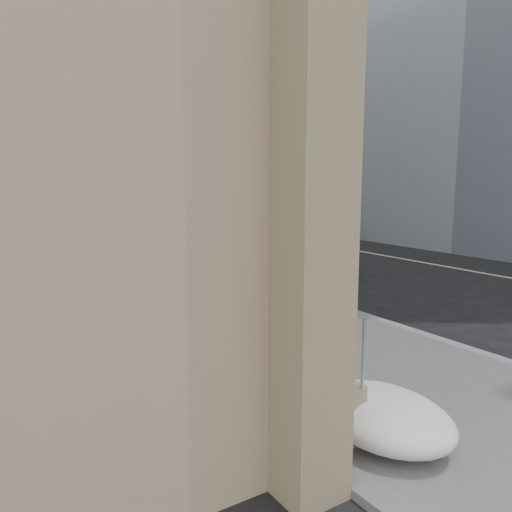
{
  "coord_description": "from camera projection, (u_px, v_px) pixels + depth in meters",
  "views": [
    {
      "loc": [
        -6.03,
        -6.24,
        3.5
      ],
      "look_at": [
        -0.05,
        3.23,
        1.7
      ],
      "focal_mm": 35.0,
      "sensor_mm": 36.0,
      "label": 1
    }
  ],
  "objects": [
    {
      "name": "mounted_horse_right",
      "position": [
        213.0,
        258.0,
        13.98
      ],
      "size": [
        2.07,
        2.2,
        2.64
      ],
      "rotation": [
        0.0,
        0.0,
        2.81
      ],
      "color": "#512417",
      "rests_on": "sidewalk"
    },
    {
      "name": "pedestrian",
      "position": [
        304.0,
        271.0,
        12.7
      ],
      "size": [
        1.25,
        0.83,
        1.97
      ],
      "primitive_type": "imported",
      "rotation": [
        0.0,
        0.0,
        -0.33
      ],
      "color": "black",
      "rests_on": "sidewalk"
    },
    {
      "name": "ground",
      "position": [
        354.0,
        373.0,
        8.95
      ],
      "size": [
        140.0,
        140.0,
        0.0
      ],
      "primitive_type": "plane",
      "color": "black",
      "rests_on": "ground"
    },
    {
      "name": "traffic_signal",
      "position": [
        109.0,
        167.0,
        27.77
      ],
      "size": [
        4.1,
        0.22,
        6.0
      ],
      "color": "#2D2D30",
      "rests_on": "ground"
    },
    {
      "name": "snow_bank",
      "position": [
        130.0,
        279.0,
        14.89
      ],
      "size": [
        1.7,
        18.1,
        0.76
      ],
      "color": "silver",
      "rests_on": "sidewalk"
    },
    {
      "name": "car_silver",
      "position": [
        311.0,
        251.0,
        19.22
      ],
      "size": [
        1.72,
        3.96,
        1.33
      ],
      "primitive_type": "imported",
      "rotation": [
        0.0,
        0.0,
        -0.04
      ],
      "color": "gray",
      "rests_on": "ground"
    },
    {
      "name": "curb",
      "position": [
        220.0,
        269.0,
        18.67
      ],
      "size": [
        0.24,
        80.0,
        0.12
      ],
      "primitive_type": "cube",
      "color": "slate",
      "rests_on": "ground"
    },
    {
      "name": "sidewalk",
      "position": [
        153.0,
        276.0,
        17.29
      ],
      "size": [
        5.0,
        80.0,
        0.12
      ],
      "primitive_type": "cube",
      "color": "#57575A",
      "rests_on": "ground"
    },
    {
      "name": "bg_building_mid",
      "position": [
        29.0,
        86.0,
        58.93
      ],
      "size": [
        30.0,
        12.0,
        28.0
      ],
      "primitive_type": "cube",
      "color": "slate",
      "rests_on": "ground"
    },
    {
      "name": "streetlight_far",
      "position": [
        72.0,
        162.0,
        38.05
      ],
      "size": [
        1.71,
        0.24,
        8.0
      ],
      "color": "#2D2D30",
      "rests_on": "ground"
    },
    {
      "name": "far_podium",
      "position": [
        445.0,
        206.0,
        25.15
      ],
      "size": [
        2.0,
        80.0,
        4.0
      ],
      "primitive_type": "cube",
      "color": "#867356",
      "rests_on": "ground"
    },
    {
      "name": "streetlight_mid",
      "position": [
        177.0,
        151.0,
        21.35
      ],
      "size": [
        1.71,
        0.24,
        8.0
      ],
      "color": "#2D2D30",
      "rests_on": "ground"
    },
    {
      "name": "car_grey",
      "position": [
        315.0,
        226.0,
        29.16
      ],
      "size": [
        2.13,
        4.36,
        1.22
      ],
      "primitive_type": "imported",
      "rotation": [
        0.0,
        0.0,
        3.04
      ],
      "color": "slate",
      "rests_on": "ground"
    },
    {
      "name": "mounted_horse_left",
      "position": [
        208.0,
        279.0,
        11.1
      ],
      "size": [
        1.25,
        2.54,
        2.71
      ],
      "rotation": [
        0.0,
        0.0,
        3.1
      ],
      "color": "#451F14",
      "rests_on": "sidewalk"
    },
    {
      "name": "lane_line",
      "position": [
        372.0,
        253.0,
        22.83
      ],
      "size": [
        0.15,
        70.0,
        0.01
      ],
      "primitive_type": "cube",
      "color": "#BFB78C",
      "rests_on": "ground"
    }
  ]
}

